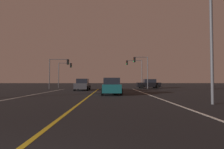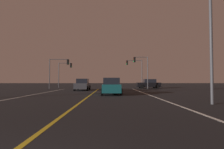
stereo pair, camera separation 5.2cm
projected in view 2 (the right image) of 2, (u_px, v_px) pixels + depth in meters
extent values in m
cube|color=silver|center=(163.00, 100.00, 12.92)|extent=(0.16, 34.65, 0.01)
cube|color=silver|center=(2.00, 100.00, 12.78)|extent=(0.16, 34.65, 0.01)
cube|color=gold|center=(83.00, 100.00, 12.85)|extent=(0.16, 34.65, 0.01)
cylinder|color=black|center=(87.00, 88.00, 24.78)|extent=(0.22, 0.68, 0.68)
cylinder|color=black|center=(75.00, 88.00, 24.76)|extent=(0.22, 0.68, 0.68)
cylinder|color=black|center=(90.00, 88.00, 27.48)|extent=(0.22, 0.68, 0.68)
cylinder|color=black|center=(78.00, 88.00, 27.45)|extent=(0.22, 0.68, 0.68)
cube|color=#38383D|center=(82.00, 86.00, 26.13)|extent=(1.80, 4.30, 0.80)
cube|color=black|center=(83.00, 81.00, 26.40)|extent=(1.60, 2.10, 0.64)
cube|color=red|center=(88.00, 85.00, 28.24)|extent=(0.24, 0.08, 0.16)
cube|color=red|center=(81.00, 85.00, 28.22)|extent=(0.24, 0.08, 0.16)
cylinder|color=black|center=(142.00, 87.00, 31.84)|extent=(0.68, 0.22, 0.68)
cylinder|color=black|center=(140.00, 86.00, 33.64)|extent=(0.68, 0.22, 0.68)
cylinder|color=black|center=(157.00, 87.00, 31.87)|extent=(0.68, 0.22, 0.68)
cylinder|color=black|center=(154.00, 86.00, 33.67)|extent=(0.68, 0.22, 0.68)
cube|color=black|center=(148.00, 85.00, 32.77)|extent=(4.30, 1.80, 0.80)
cube|color=black|center=(150.00, 81.00, 32.80)|extent=(2.10, 1.60, 0.64)
cube|color=red|center=(161.00, 84.00, 32.20)|extent=(0.08, 0.24, 0.16)
cube|color=red|center=(159.00, 84.00, 33.40)|extent=(0.08, 0.24, 0.16)
cylinder|color=black|center=(103.00, 90.00, 19.66)|extent=(0.22, 0.68, 0.68)
cylinder|color=black|center=(119.00, 90.00, 19.68)|extent=(0.22, 0.68, 0.68)
cylinder|color=black|center=(102.00, 92.00, 16.96)|extent=(0.22, 0.68, 0.68)
cylinder|color=black|center=(121.00, 92.00, 16.98)|extent=(0.22, 0.68, 0.68)
cube|color=#145156|center=(111.00, 88.00, 18.33)|extent=(1.80, 4.30, 0.80)
cube|color=black|center=(111.00, 81.00, 18.11)|extent=(1.60, 2.10, 0.64)
cube|color=red|center=(105.00, 88.00, 16.23)|extent=(0.24, 0.08, 0.16)
cube|color=red|center=(118.00, 88.00, 16.25)|extent=(0.24, 0.08, 0.16)
cylinder|color=black|center=(105.00, 88.00, 25.40)|extent=(0.22, 0.68, 0.68)
cylinder|color=black|center=(117.00, 88.00, 25.42)|extent=(0.22, 0.68, 0.68)
cylinder|color=black|center=(104.00, 89.00, 22.70)|extent=(0.22, 0.68, 0.68)
cylinder|color=black|center=(118.00, 89.00, 22.72)|extent=(0.22, 0.68, 0.68)
cube|color=#B7BABF|center=(111.00, 86.00, 24.07)|extent=(1.80, 4.30, 0.80)
cube|color=black|center=(111.00, 81.00, 23.85)|extent=(1.60, 2.10, 0.64)
cube|color=red|center=(107.00, 86.00, 21.97)|extent=(0.24, 0.08, 0.16)
cube|color=red|center=(116.00, 86.00, 21.98)|extent=(0.24, 0.08, 0.16)
cylinder|color=#4C4C51|center=(148.00, 73.00, 30.86)|extent=(0.14, 0.14, 5.55)
cylinder|color=#4C4C51|center=(141.00, 57.00, 30.94)|extent=(2.26, 0.10, 0.10)
cube|color=black|center=(135.00, 60.00, 30.92)|extent=(0.28, 0.36, 0.90)
sphere|color=#3A0605|center=(134.00, 58.00, 30.92)|extent=(0.20, 0.20, 0.20)
sphere|color=#3C2706|center=(134.00, 60.00, 30.91)|extent=(0.20, 0.20, 0.20)
sphere|color=#19E059|center=(134.00, 61.00, 30.90)|extent=(0.20, 0.20, 0.20)
cylinder|color=#4C4C51|center=(50.00, 74.00, 30.65)|extent=(0.14, 0.14, 5.15)
cylinder|color=#4C4C51|center=(59.00, 59.00, 30.76)|extent=(3.13, 0.10, 0.10)
cube|color=black|center=(68.00, 62.00, 30.76)|extent=(0.28, 0.36, 0.90)
sphere|color=#3A0605|center=(69.00, 60.00, 30.77)|extent=(0.20, 0.20, 0.20)
sphere|color=#3C2706|center=(69.00, 62.00, 30.76)|extent=(0.20, 0.20, 0.20)
sphere|color=#19E059|center=(69.00, 64.00, 30.75)|extent=(0.20, 0.20, 0.20)
cylinder|color=#4C4C51|center=(142.00, 74.00, 36.36)|extent=(0.14, 0.14, 5.60)
cylinder|color=#4C4C51|center=(135.00, 60.00, 36.44)|extent=(3.01, 0.10, 0.10)
cube|color=black|center=(127.00, 63.00, 36.40)|extent=(0.28, 0.36, 0.90)
sphere|color=#3A0605|center=(126.00, 61.00, 36.41)|extent=(0.20, 0.20, 0.20)
sphere|color=#3C2706|center=(126.00, 63.00, 36.40)|extent=(0.20, 0.20, 0.20)
sphere|color=#19E059|center=(126.00, 64.00, 36.39)|extent=(0.20, 0.20, 0.20)
cylinder|color=#4C4C51|center=(59.00, 75.00, 36.15)|extent=(0.14, 0.14, 5.04)
cylinder|color=#4C4C51|center=(65.00, 63.00, 36.25)|extent=(2.46, 0.10, 0.10)
cube|color=black|center=(71.00, 65.00, 36.24)|extent=(0.28, 0.36, 0.90)
sphere|color=#3A0605|center=(72.00, 64.00, 36.26)|extent=(0.20, 0.20, 0.20)
sphere|color=#3C2706|center=(72.00, 65.00, 36.25)|extent=(0.20, 0.20, 0.20)
sphere|color=#19E059|center=(72.00, 67.00, 36.24)|extent=(0.20, 0.20, 0.20)
cylinder|color=#4C4C51|center=(211.00, 45.00, 10.74)|extent=(0.18, 0.18, 7.18)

